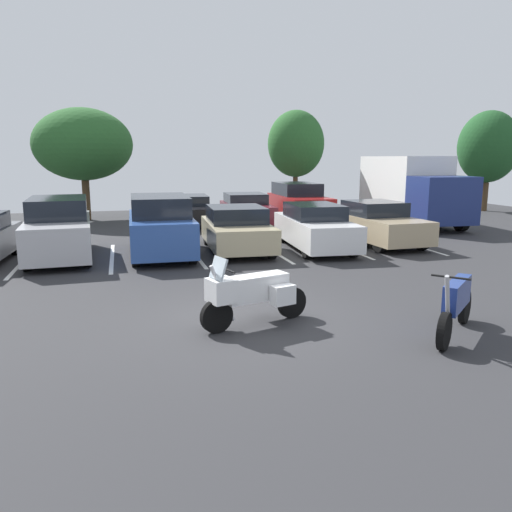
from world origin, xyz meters
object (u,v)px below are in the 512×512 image
at_px(car_champagne, 237,229).
at_px(car_far_black, 189,210).
at_px(car_tan, 377,224).
at_px(motorcycle_second, 456,304).
at_px(car_white, 315,227).
at_px(box_truck, 411,189).
at_px(car_far_maroon, 246,210).
at_px(car_silver, 59,229).
at_px(car_blue, 160,226).
at_px(motorcycle_touring, 252,292).
at_px(car_far_red, 299,203).

relative_size(car_champagne, car_far_black, 0.92).
distance_m(car_champagne, car_tan, 5.23).
xyz_separation_m(motorcycle_second, car_white, (0.80, 8.81, 0.17)).
relative_size(motorcycle_second, car_champagne, 0.39).
distance_m(car_white, car_tan, 2.58).
distance_m(car_tan, box_truck, 6.31).
height_order(motorcycle_second, car_far_maroon, car_far_maroon).
relative_size(motorcycle_second, car_silver, 0.36).
xyz_separation_m(car_blue, car_far_black, (1.87, 7.19, -0.26)).
bearing_deg(motorcycle_second, car_champagne, 101.61).
height_order(car_champagne, car_far_black, car_champagne).
bearing_deg(motorcycle_touring, car_silver, 117.61).
relative_size(motorcycle_touring, box_truck, 0.32).
bearing_deg(motorcycle_touring, car_far_maroon, 76.58).
relative_size(motorcycle_touring, car_far_black, 0.46).
relative_size(car_white, car_tan, 1.06).
xyz_separation_m(motorcycle_second, car_tan, (3.36, 9.20, 0.16)).
bearing_deg(car_far_maroon, car_white, -84.03).
bearing_deg(car_champagne, car_tan, 1.16).
relative_size(car_blue, car_far_black, 0.96).
bearing_deg(car_silver, car_far_maroon, 39.82).
xyz_separation_m(car_champagne, car_far_black, (-0.65, 7.08, -0.04)).
relative_size(motorcycle_second, car_blue, 0.38).
bearing_deg(motorcycle_second, car_silver, 128.53).
bearing_deg(motorcycle_touring, car_blue, 98.07).
relative_size(motorcycle_touring, car_far_maroon, 0.49).
relative_size(car_white, car_far_black, 1.01).
bearing_deg(car_silver, car_champagne, -2.97).
xyz_separation_m(car_far_maroon, car_far_red, (2.60, 0.08, 0.23)).
bearing_deg(car_far_red, car_champagne, -124.30).
height_order(car_champagne, car_far_red, car_far_red).
xyz_separation_m(motorcycle_touring, car_champagne, (1.45, 7.66, 0.09)).
bearing_deg(car_tan, car_far_black, 130.11).
xyz_separation_m(car_champagne, car_white, (2.67, -0.28, 0.02)).
bearing_deg(car_blue, car_champagne, 2.57).
bearing_deg(car_tan, car_silver, 179.02).
height_order(car_far_black, box_truck, box_truck).
bearing_deg(car_champagne, motorcycle_touring, -100.70).
height_order(motorcycle_second, car_silver, car_silver).
xyz_separation_m(motorcycle_second, box_truck, (7.53, 13.84, 1.06)).
height_order(car_blue, box_truck, box_truck).
bearing_deg(car_white, car_far_black, 114.28).
bearing_deg(car_silver, car_white, -3.97).
distance_m(car_champagne, car_far_maroon, 6.87).
height_order(car_white, car_far_black, car_white).
relative_size(car_blue, car_far_red, 0.95).
distance_m(car_champagne, car_white, 2.69).
relative_size(car_tan, car_far_maroon, 1.03).
height_order(car_champagne, box_truck, box_truck).
xyz_separation_m(motorcycle_touring, car_far_red, (6.00, 14.33, 0.29)).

